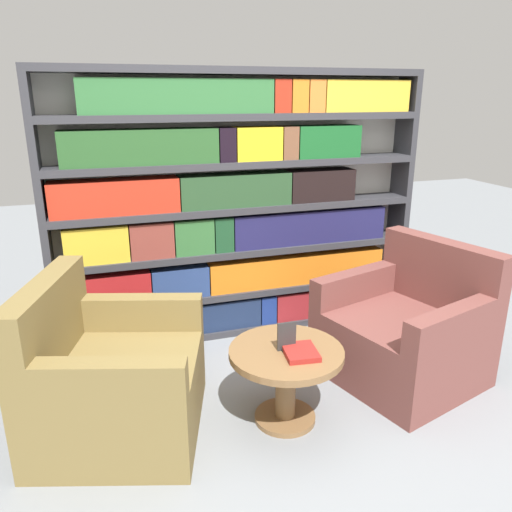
# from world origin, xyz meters

# --- Properties ---
(ground_plane) EXTENTS (14.00, 14.00, 0.00)m
(ground_plane) POSITION_xyz_m (0.00, 0.00, 0.00)
(ground_plane) COLOR gray
(bookshelf) EXTENTS (2.82, 0.30, 2.00)m
(bookshelf) POSITION_xyz_m (-0.02, 1.32, 0.99)
(bookshelf) COLOR silver
(bookshelf) RESTS_ON ground_plane
(armchair_left) EXTENTS (1.08, 1.11, 0.89)m
(armchair_left) POSITION_xyz_m (-1.04, 0.29, 0.31)
(armchair_left) COLOR olive
(armchair_left) RESTS_ON ground_plane
(armchair_right) EXTENTS (1.07, 1.10, 0.89)m
(armchair_right) POSITION_xyz_m (0.84, 0.29, 0.31)
(armchair_right) COLOR brown
(armchair_right) RESTS_ON ground_plane
(coffee_table) EXTENTS (0.65, 0.65, 0.46)m
(coffee_table) POSITION_xyz_m (-0.10, 0.06, 0.33)
(coffee_table) COLOR brown
(coffee_table) RESTS_ON ground_plane
(table_sign) EXTENTS (0.11, 0.06, 0.17)m
(table_sign) POSITION_xyz_m (-0.10, 0.06, 0.53)
(table_sign) COLOR black
(table_sign) RESTS_ON coffee_table
(stray_book) EXTENTS (0.20, 0.23, 0.03)m
(stray_book) POSITION_xyz_m (-0.05, -0.01, 0.47)
(stray_book) COLOR maroon
(stray_book) RESTS_ON coffee_table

